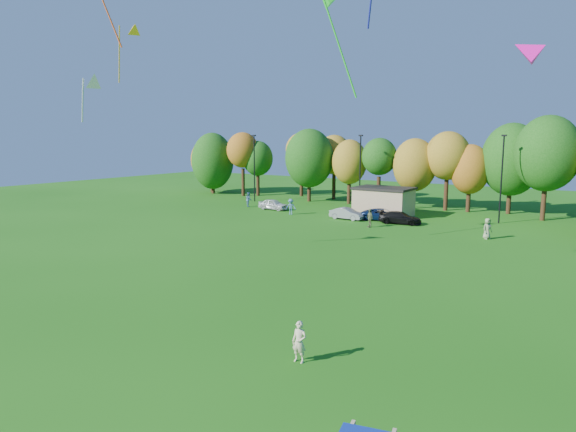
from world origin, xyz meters
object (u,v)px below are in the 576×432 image
Objects in this scene: kite_flyer at (299,342)px; car_b at (347,214)px; car_c at (383,215)px; car_d at (400,218)px; car_a at (273,204)px.

car_b is (-15.00, 32.65, -0.22)m from kite_flyer.
car_d is at bearing -123.69° from car_c.
car_c is 1.04× the size of car_d.
kite_flyer is at bearing -153.93° from car_b.
kite_flyer is at bearing -173.63° from car_d.
car_b is at bearing 110.55° from kite_flyer.
car_c is (14.37, 0.08, -0.03)m from car_a.
kite_flyer is 35.93m from car_b.
car_a reaches higher than car_c.
car_c is at bearing 58.21° from car_d.
car_c is (-11.53, 34.20, -0.22)m from kite_flyer.
car_d is (2.36, -0.99, 0.00)m from car_c.
car_d is at bearing -83.06° from car_b.
car_d is at bearing 101.31° from kite_flyer.
car_d reaches higher than car_c.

